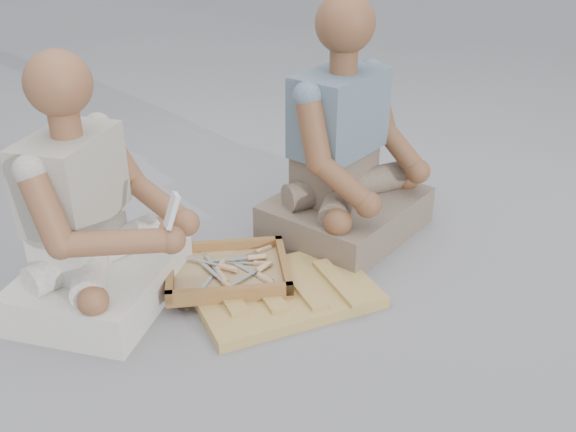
{
  "coord_description": "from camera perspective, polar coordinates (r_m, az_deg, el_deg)",
  "views": [
    {
      "loc": [
        -0.23,
        -1.85,
        1.35
      ],
      "look_at": [
        -0.01,
        0.16,
        0.3
      ],
      "focal_mm": 40.0,
      "sensor_mm": 36.0,
      "label": 1
    }
  ],
  "objects": [
    {
      "name": "chisel_9",
      "position": [
        2.52,
        -2.62,
        -3.16
      ],
      "size": [
        0.2,
        0.12,
        0.02
      ],
      "rotation": [
        0.0,
        0.0,
        0.51
      ],
      "color": "silver",
      "rests_on": "tool_tray"
    },
    {
      "name": "tool_tray",
      "position": [
        2.41,
        -5.37,
        -4.94
      ],
      "size": [
        0.45,
        0.37,
        0.06
      ],
      "rotation": [
        0.0,
        0.0,
        0.02
      ],
      "color": "brown",
      "rests_on": "carved_panel"
    },
    {
      "name": "wood_chip_1",
      "position": [
        2.29,
        -12.94,
        -9.36
      ],
      "size": [
        0.02,
        0.02,
        0.0
      ],
      "primitive_type": "cube",
      "rotation": [
        0.0,
        0.0,
        2.0
      ],
      "color": "tan",
      "rests_on": "ground"
    },
    {
      "name": "companion",
      "position": [
        2.68,
        5.14,
        5.0
      ],
      "size": [
        0.81,
        0.81,
        1.0
      ],
      "rotation": [
        0.0,
        0.0,
        3.94
      ],
      "color": "#746453",
      "rests_on": "ground"
    },
    {
      "name": "chisel_1",
      "position": [
        2.44,
        -2.74,
        -4.24
      ],
      "size": [
        0.22,
        0.06,
        0.02
      ],
      "rotation": [
        0.0,
        0.0,
        -0.2
      ],
      "color": "silver",
      "rests_on": "tool_tray"
    },
    {
      "name": "wood_chip_10",
      "position": [
        2.39,
        -0.25,
        -6.9
      ],
      "size": [
        0.02,
        0.02,
        0.0
      ],
      "primitive_type": "cube",
      "rotation": [
        0.0,
        0.0,
        2.28
      ],
      "color": "tan",
      "rests_on": "ground"
    },
    {
      "name": "wood_chip_4",
      "position": [
        2.22,
        -3.52,
        -10.0
      ],
      "size": [
        0.02,
        0.02,
        0.0
      ],
      "primitive_type": "cube",
      "rotation": [
        0.0,
        0.0,
        3.07
      ],
      "color": "tan",
      "rests_on": "ground"
    },
    {
      "name": "wood_chip_12",
      "position": [
        2.57,
        -1.12,
        -4.16
      ],
      "size": [
        0.02,
        0.02,
        0.0
      ],
      "primitive_type": "cube",
      "rotation": [
        0.0,
        0.0,
        1.5
      ],
      "color": "tan",
      "rests_on": "ground"
    },
    {
      "name": "wood_chip_6",
      "position": [
        2.33,
        -3.58,
        -8.02
      ],
      "size": [
        0.02,
        0.02,
        0.0
      ],
      "primitive_type": "cube",
      "rotation": [
        0.0,
        0.0,
        2.91
      ],
      "color": "tan",
      "rests_on": "ground"
    },
    {
      "name": "ground",
      "position": [
        2.3,
        0.6,
        -8.41
      ],
      "size": [
        60.0,
        60.0,
        0.0
      ],
      "primitive_type": "plane",
      "color": "gray",
      "rests_on": "ground"
    },
    {
      "name": "wood_chip_5",
      "position": [
        2.35,
        -3.1,
        -7.66
      ],
      "size": [
        0.02,
        0.02,
        0.0
      ],
      "primitive_type": "cube",
      "rotation": [
        0.0,
        0.0,
        1.63
      ],
      "color": "tan",
      "rests_on": "ground"
    },
    {
      "name": "chisel_6",
      "position": [
        2.37,
        -6.05,
        -5.18
      ],
      "size": [
        0.09,
        0.21,
        0.02
      ],
      "rotation": [
        0.0,
        0.0,
        -1.22
      ],
      "color": "silver",
      "rests_on": "tool_tray"
    },
    {
      "name": "chisel_7",
      "position": [
        2.41,
        -5.79,
        -4.48
      ],
      "size": [
        0.2,
        0.13,
        0.02
      ],
      "rotation": [
        0.0,
        0.0,
        -0.54
      ],
      "color": "silver",
      "rests_on": "tool_tray"
    },
    {
      "name": "chisel_4",
      "position": [
        2.42,
        -6.29,
        -4.7
      ],
      "size": [
        0.11,
        0.21,
        0.02
      ],
      "rotation": [
        0.0,
        0.0,
        1.14
      ],
      "color": "silver",
      "rests_on": "tool_tray"
    },
    {
      "name": "wood_chip_7",
      "position": [
        2.34,
        -8.93,
        -8.05
      ],
      "size": [
        0.02,
        0.02,
        0.0
      ],
      "primitive_type": "cube",
      "rotation": [
        0.0,
        0.0,
        1.34
      ],
      "color": "tan",
      "rests_on": "ground"
    },
    {
      "name": "craftsman",
      "position": [
        2.3,
        -17.09,
        -0.79
      ],
      "size": [
        0.69,
        0.71,
        0.91
      ],
      "rotation": [
        0.0,
        0.0,
        -1.94
      ],
      "color": "white",
      "rests_on": "ground"
    },
    {
      "name": "chisel_2",
      "position": [
        2.46,
        -3.29,
        -3.71
      ],
      "size": [
        0.22,
        0.03,
        0.02
      ],
      "rotation": [
        0.0,
        0.0,
        0.06
      ],
      "color": "silver",
      "rests_on": "tool_tray"
    },
    {
      "name": "chisel_5",
      "position": [
        2.32,
        -5.6,
        -5.96
      ],
      "size": [
        0.12,
        0.2,
        0.02
      ],
      "rotation": [
        0.0,
        0.0,
        -1.06
      ],
      "color": "silver",
      "rests_on": "tool_tray"
    },
    {
      "name": "carved_panel",
      "position": [
        2.36,
        -0.36,
        -6.81
      ],
      "size": [
        0.74,
        0.6,
        0.04
      ],
      "primitive_type": "cube",
      "rotation": [
        0.0,
        0.0,
        0.3
      ],
      "color": "olive",
      "rests_on": "ground"
    },
    {
      "name": "wood_chip_11",
      "position": [
        2.54,
        1.36,
        -4.56
      ],
      "size": [
        0.02,
        0.02,
        0.0
      ],
      "primitive_type": "cube",
      "rotation": [
        0.0,
        0.0,
        0.82
      ],
      "color": "tan",
      "rests_on": "ground"
    },
    {
      "name": "wood_chip_3",
      "position": [
        2.6,
        -9.7,
        -4.2
      ],
      "size": [
        0.02,
        0.02,
        0.0
      ],
      "primitive_type": "cube",
      "rotation": [
        0.0,
        0.0,
        1.37
      ],
      "color": "tan",
      "rests_on": "ground"
    },
    {
      "name": "chisel_0",
      "position": [
        2.37,
        -2.43,
        -5.34
      ],
      "size": [
        0.16,
        0.18,
        0.02
      ],
      "rotation": [
        0.0,
        0.0,
        -0.86
      ],
      "color": "silver",
      "rests_on": "tool_tray"
    },
    {
      "name": "wood_chip_8",
      "position": [
        2.36,
        -13.72,
        -8.28
      ],
      "size": [
        0.02,
        0.02,
        0.0
      ],
      "primitive_type": "cube",
      "rotation": [
        0.0,
        0.0,
        0.1
      ],
      "color": "tan",
      "rests_on": "ground"
    },
    {
      "name": "wood_chip_9",
      "position": [
        2.49,
        1.85,
        -5.36
      ],
      "size": [
        0.02,
        0.02,
        0.0
      ],
      "primitive_type": "cube",
      "rotation": [
        0.0,
        0.0,
        0.29
      ],
      "color": "tan",
      "rests_on": "ground"
    },
    {
      "name": "wood_chip_2",
      "position": [
        2.22,
        0.99,
        -9.87
      ],
      "size": [
        0.02,
        0.02,
        0.0
      ],
      "primitive_type": "cube",
      "rotation": [
        0.0,
        0.0,
        0.23
      ],
      "color": "tan",
      "rests_on": "ground"
    },
    {
      "name": "chisel_8",
      "position": [
        2.35,
        -2.29,
        -5.55
      ],
      "size": [
        0.16,
        0.18,
        0.02
      ],
      "rotation": [
        0.0,
        0.0,
        -0.87
      ],
      "color": "silver",
      "rests_on": "tool_tray"
    },
    {
      "name": "chisel_3",
      "position": [
        2.39,
        -2.6,
        -4.76
      ],
      "size": [
        0.18,
        0.16,
        0.02
      ],
      "rotation": [
        0.0,
        0.0,
        0.72
      ],
      "color": "silver",
      "rests_on": "tool_tray"
    },
    {
      "name": "wood_chip_0",
      "position": [
        2.37,
        -8.99,
        -7.6
      ],
      "size": [
        0.02,
        0.02,
        0.0
      ],
      "primitive_type": "cube",
      "rotation": [
        0.0,
        0.0,
        2.87
      ],
      "color": "tan",
      "rests_on": "ground"
    },
    {
      "name": "mobile_phone",
      "position": [
        2.05,
        -10.29,
        0.48
      ],
      "size": [
        0.07,
        0.06,
        0.11
      ],
      "rotation": [
        -0.35,
        0.0,
        -1.29
      ],
      "color": "silver",
      "rests_on": "craftsman"
    }
  ]
}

